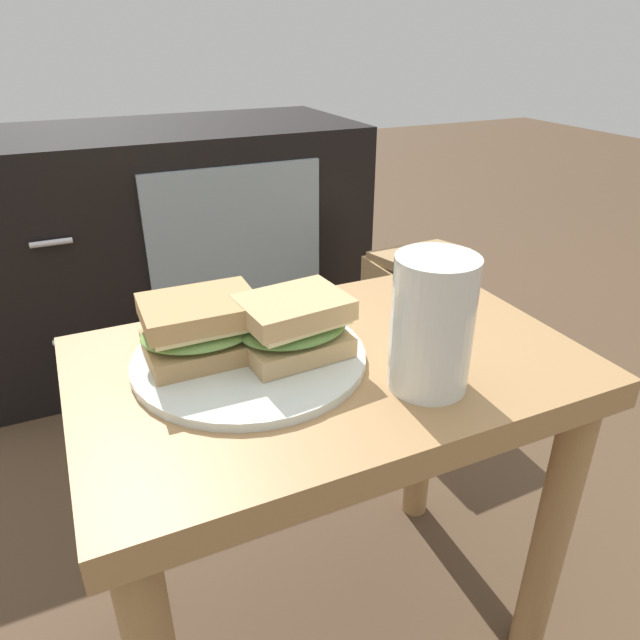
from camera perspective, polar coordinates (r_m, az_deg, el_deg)
The scene contains 8 objects.
ground_plane at distance 0.97m, azimuth 0.73°, elevation -27.67°, with size 8.00×8.00×0.00m, color #4C3826.
side_table at distance 0.71m, azimuth 0.90°, elevation -10.04°, with size 0.56×0.36×0.46m.
tv_cabinet at distance 1.56m, azimuth -14.67°, elevation 7.19°, with size 0.96×0.46×0.58m.
plate at distance 0.65m, azimuth -6.91°, elevation -3.63°, with size 0.26×0.26×0.01m, color silver.
sandwich_front at distance 0.64m, azimuth -11.53°, elevation -0.75°, with size 0.13×0.10×0.07m.
sandwich_back at distance 0.63m, azimuth -2.59°, elevation -0.56°, with size 0.13×0.10×0.07m.
beer_glass at distance 0.59m, azimuth 10.91°, elevation -0.52°, with size 0.08×0.08×0.14m.
paper_bag at distance 1.35m, azimuth 9.03°, elevation -0.52°, with size 0.20×0.14×0.37m.
Camera 1 is at (-0.25, -0.51, 0.79)m, focal length 32.68 mm.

